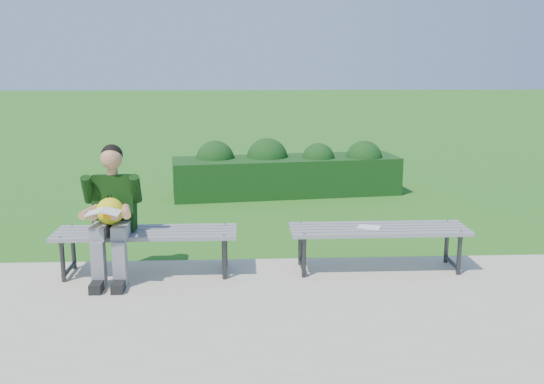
# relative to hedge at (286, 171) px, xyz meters

# --- Properties ---
(ground) EXTENTS (80.00, 80.00, 0.00)m
(ground) POSITION_rel_hedge_xyz_m (-0.58, -3.38, -0.38)
(ground) COLOR #337716
(ground) RESTS_ON ground
(walkway) EXTENTS (30.00, 3.50, 0.02)m
(walkway) POSITION_rel_hedge_xyz_m (-0.58, -5.13, -0.37)
(walkway) COLOR #B2AB97
(walkway) RESTS_ON ground
(hedge) EXTENTS (3.72, 1.37, 0.91)m
(hedge) POSITION_rel_hedge_xyz_m (0.00, 0.00, 0.00)
(hedge) COLOR #163912
(hedge) RESTS_ON ground
(bench_left) EXTENTS (1.80, 0.50, 0.46)m
(bench_left) POSITION_rel_hedge_xyz_m (-1.67, -3.79, 0.03)
(bench_left) COLOR gray
(bench_left) RESTS_ON walkway
(bench_right) EXTENTS (1.80, 0.50, 0.46)m
(bench_right) POSITION_rel_hedge_xyz_m (0.68, -3.77, 0.03)
(bench_right) COLOR gray
(bench_right) RESTS_ON walkway
(seated_boy) EXTENTS (0.56, 0.76, 1.31)m
(seated_boy) POSITION_rel_hedge_xyz_m (-1.97, -3.88, 0.33)
(seated_boy) COLOR slate
(seated_boy) RESTS_ON walkway
(paper_sheet) EXTENTS (0.26, 0.23, 0.01)m
(paper_sheet) POSITION_rel_hedge_xyz_m (0.58, -3.77, 0.09)
(paper_sheet) COLOR white
(paper_sheet) RESTS_ON bench_right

